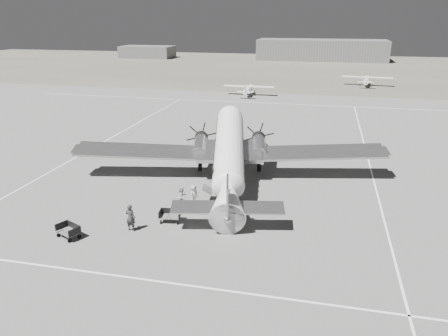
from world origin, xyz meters
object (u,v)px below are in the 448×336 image
at_px(shed_secondary, 147,52).
at_px(light_plane_right, 367,81).
at_px(dc3_airliner, 229,155).
at_px(baggage_cart_near, 170,216).
at_px(hangar_main, 321,50).
at_px(light_plane_left, 249,90).
at_px(passenger, 194,195).
at_px(ground_crew, 130,218).
at_px(baggage_cart_far, 68,231).
at_px(ramp_agent, 182,197).

distance_m(shed_secondary, light_plane_right, 87.18).
distance_m(dc3_airliner, baggage_cart_near, 8.95).
xyz_separation_m(hangar_main, light_plane_right, (10.53, -56.23, -2.21)).
distance_m(hangar_main, light_plane_left, 74.34).
xyz_separation_m(dc3_airliner, passenger, (-1.75, -4.99, -1.91)).
relative_size(ground_crew, passenger, 1.19).
bearing_deg(baggage_cart_near, light_plane_right, 67.55).
xyz_separation_m(shed_secondary, light_plane_left, (48.23, -68.37, -1.01)).
height_order(shed_secondary, light_plane_left, shed_secondary).
bearing_deg(light_plane_right, ground_crew, -99.76).
distance_m(dc3_airliner, light_plane_right, 64.31).
relative_size(dc3_airliner, ground_crew, 14.65).
bearing_deg(baggage_cart_near, passenger, 68.44).
bearing_deg(light_plane_right, light_plane_left, -136.14).
relative_size(hangar_main, ground_crew, 21.40).
bearing_deg(hangar_main, dc3_airliner, -92.71).
relative_size(shed_secondary, baggage_cart_far, 10.93).
relative_size(light_plane_left, passenger, 5.80).
bearing_deg(hangar_main, ramp_agent, -93.74).
xyz_separation_m(baggage_cart_near, ground_crew, (-2.17, -1.88, 0.54)).
distance_m(baggage_cart_far, passenger, 9.71).
height_order(baggage_cart_near, ramp_agent, ramp_agent).
bearing_deg(shed_secondary, light_plane_left, -54.80).
xyz_separation_m(hangar_main, ground_crew, (-10.34, -128.60, -2.32)).
bearing_deg(light_plane_left, hangar_main, 80.57).
distance_m(hangar_main, ramp_agent, 124.26).
relative_size(ground_crew, ramp_agent, 1.16).
bearing_deg(baggage_cart_far, hangar_main, 108.71).
distance_m(dc3_airliner, ground_crew, 11.33).
bearing_deg(ramp_agent, dc3_airliner, -6.39).
distance_m(hangar_main, baggage_cart_near, 127.02).
distance_m(baggage_cart_near, baggage_cart_far, 6.96).
bearing_deg(baggage_cart_far, ramp_agent, 72.86).
xyz_separation_m(light_plane_right, passenger, (-17.89, -67.22, -0.26)).
relative_size(light_plane_right, passenger, 6.33).
xyz_separation_m(dc3_airliner, ramp_agent, (-2.51, -5.52, -1.89)).
distance_m(light_plane_right, passenger, 69.56).
bearing_deg(passenger, dc3_airliner, -0.76).
bearing_deg(baggage_cart_near, shed_secondary, 105.47).
height_order(light_plane_left, ground_crew, light_plane_left).
distance_m(hangar_main, shed_secondary, 60.22).
relative_size(baggage_cart_far, passenger, 1.00).
relative_size(shed_secondary, light_plane_left, 1.88).
bearing_deg(baggage_cart_far, shed_secondary, 134.96).
xyz_separation_m(ground_crew, passenger, (2.99, 5.15, -0.15)).
distance_m(shed_secondary, baggage_cart_far, 133.69).
xyz_separation_m(shed_secondary, light_plane_right, (70.53, -51.23, -0.91)).
bearing_deg(light_plane_left, dc3_airliner, -82.52).
height_order(hangar_main, light_plane_right, hangar_main).
xyz_separation_m(light_plane_left, baggage_cart_far, (-2.22, -57.15, -0.53)).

